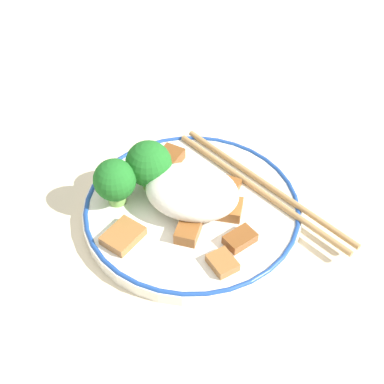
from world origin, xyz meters
TOP-DOWN VIEW (x-y plane):
  - ground_plane at (0.00, 0.00)m, footprint 3.00×3.00m
  - plate at (0.00, 0.00)m, footprint 0.23×0.23m
  - rice_mound at (0.00, 0.00)m, footprint 0.10×0.07m
  - broccoli_back_left at (-0.05, 0.01)m, footprint 0.05×0.05m
  - broccoli_back_center at (-0.08, -0.02)m, footprint 0.04×0.04m
  - meat_near_front at (0.04, -0.00)m, footprint 0.03×0.03m
  - meat_near_left at (0.01, -0.04)m, footprint 0.02×0.04m
  - meat_near_right at (0.03, 0.03)m, footprint 0.03×0.03m
  - meat_near_back at (0.05, -0.07)m, footprint 0.03×0.03m
  - meat_on_rice_edge at (0.06, -0.03)m, footprint 0.03×0.04m
  - meat_mid_left at (-0.05, -0.06)m, footprint 0.04×0.05m
  - meat_mid_right at (-0.04, 0.06)m, footprint 0.03×0.03m
  - chopsticks at (0.07, 0.04)m, footprint 0.21×0.14m

SIDE VIEW (x-z plane):
  - ground_plane at x=0.00m, z-range 0.00..0.00m
  - plate at x=0.00m, z-range 0.00..0.02m
  - chopsticks at x=0.07m, z-range 0.01..0.02m
  - meat_near_back at x=0.05m, z-range 0.01..0.02m
  - meat_near_right at x=0.03m, z-range 0.01..0.02m
  - meat_mid_left at x=-0.05m, z-range 0.01..0.02m
  - meat_on_rice_edge at x=0.06m, z-range 0.01..0.02m
  - meat_near_front at x=0.04m, z-range 0.01..0.03m
  - meat_near_left at x=0.01m, z-range 0.01..0.03m
  - meat_mid_right at x=-0.04m, z-range 0.01..0.03m
  - rice_mound at x=0.00m, z-range 0.01..0.06m
  - broccoli_back_center at x=-0.08m, z-range 0.02..0.07m
  - broccoli_back_left at x=-0.05m, z-range 0.02..0.08m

